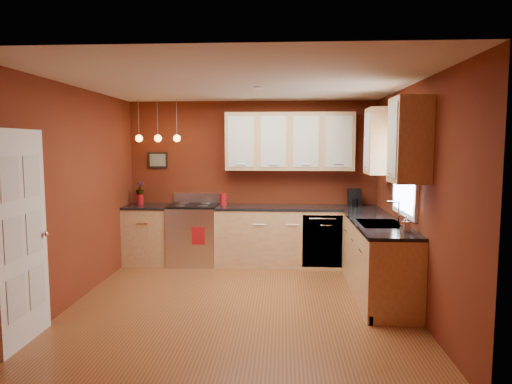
# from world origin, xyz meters

# --- Properties ---
(floor) EXTENTS (4.20, 4.20, 0.00)m
(floor) POSITION_xyz_m (0.00, 0.00, 0.00)
(floor) COLOR brown
(floor) RESTS_ON ground
(ceiling) EXTENTS (4.00, 4.20, 0.02)m
(ceiling) POSITION_xyz_m (0.00, 0.00, 2.60)
(ceiling) COLOR beige
(ceiling) RESTS_ON wall_back
(wall_back) EXTENTS (4.00, 0.02, 2.60)m
(wall_back) POSITION_xyz_m (0.00, 2.10, 1.30)
(wall_back) COLOR maroon
(wall_back) RESTS_ON floor
(wall_front) EXTENTS (4.00, 0.02, 2.60)m
(wall_front) POSITION_xyz_m (0.00, -2.10, 1.30)
(wall_front) COLOR maroon
(wall_front) RESTS_ON floor
(wall_left) EXTENTS (0.02, 4.20, 2.60)m
(wall_left) POSITION_xyz_m (-2.00, 0.00, 1.30)
(wall_left) COLOR maroon
(wall_left) RESTS_ON floor
(wall_right) EXTENTS (0.02, 4.20, 2.60)m
(wall_right) POSITION_xyz_m (2.00, 0.00, 1.30)
(wall_right) COLOR maroon
(wall_right) RESTS_ON floor
(base_cabinets_back_left) EXTENTS (0.70, 0.60, 0.90)m
(base_cabinets_back_left) POSITION_xyz_m (-1.65, 1.80, 0.45)
(base_cabinets_back_left) COLOR #DAB275
(base_cabinets_back_left) RESTS_ON floor
(base_cabinets_back_right) EXTENTS (2.54, 0.60, 0.90)m
(base_cabinets_back_right) POSITION_xyz_m (0.73, 1.80, 0.45)
(base_cabinets_back_right) COLOR #DAB275
(base_cabinets_back_right) RESTS_ON floor
(base_cabinets_right) EXTENTS (0.60, 2.10, 0.90)m
(base_cabinets_right) POSITION_xyz_m (1.70, 0.45, 0.45)
(base_cabinets_right) COLOR #DAB275
(base_cabinets_right) RESTS_ON floor
(counter_back_left) EXTENTS (0.70, 0.62, 0.04)m
(counter_back_left) POSITION_xyz_m (-1.65, 1.80, 0.92)
(counter_back_left) COLOR black
(counter_back_left) RESTS_ON base_cabinets_back_left
(counter_back_right) EXTENTS (2.54, 0.62, 0.04)m
(counter_back_right) POSITION_xyz_m (0.73, 1.80, 0.92)
(counter_back_right) COLOR black
(counter_back_right) RESTS_ON base_cabinets_back_right
(counter_right) EXTENTS (0.62, 2.10, 0.04)m
(counter_right) POSITION_xyz_m (1.70, 0.45, 0.92)
(counter_right) COLOR black
(counter_right) RESTS_ON base_cabinets_right
(gas_range) EXTENTS (0.76, 0.64, 1.11)m
(gas_range) POSITION_xyz_m (-0.92, 1.80, 0.48)
(gas_range) COLOR silver
(gas_range) RESTS_ON floor
(dishwasher_front) EXTENTS (0.60, 0.02, 0.80)m
(dishwasher_front) POSITION_xyz_m (1.10, 1.51, 0.45)
(dishwasher_front) COLOR silver
(dishwasher_front) RESTS_ON base_cabinets_back_right
(sink) EXTENTS (0.50, 0.70, 0.33)m
(sink) POSITION_xyz_m (1.70, 0.30, 0.92)
(sink) COLOR gray
(sink) RESTS_ON counter_right
(window) EXTENTS (0.06, 1.02, 1.22)m
(window) POSITION_xyz_m (1.97, 0.30, 1.69)
(window) COLOR white
(window) RESTS_ON wall_right
(door_left_wall) EXTENTS (0.12, 0.82, 2.05)m
(door_left_wall) POSITION_xyz_m (-1.97, -1.20, 1.03)
(door_left_wall) COLOR white
(door_left_wall) RESTS_ON floor
(upper_cabinets_back) EXTENTS (2.00, 0.35, 0.90)m
(upper_cabinets_back) POSITION_xyz_m (0.60, 1.93, 1.95)
(upper_cabinets_back) COLOR #DAB275
(upper_cabinets_back) RESTS_ON wall_back
(upper_cabinets_right) EXTENTS (0.35, 1.95, 0.90)m
(upper_cabinets_right) POSITION_xyz_m (1.82, 0.32, 1.95)
(upper_cabinets_right) COLOR #DAB275
(upper_cabinets_right) RESTS_ON wall_right
(wall_picture) EXTENTS (0.32, 0.03, 0.26)m
(wall_picture) POSITION_xyz_m (-1.55, 2.08, 1.65)
(wall_picture) COLOR black
(wall_picture) RESTS_ON wall_back
(pendant_lights) EXTENTS (0.71, 0.11, 0.66)m
(pendant_lights) POSITION_xyz_m (-1.45, 1.75, 2.01)
(pendant_lights) COLOR gray
(pendant_lights) RESTS_ON ceiling
(red_canister) EXTENTS (0.12, 0.12, 0.18)m
(red_canister) POSITION_xyz_m (-0.45, 1.91, 1.03)
(red_canister) COLOR #A01117
(red_canister) RESTS_ON counter_back_right
(red_vase) EXTENTS (0.10, 0.10, 0.16)m
(red_vase) POSITION_xyz_m (-1.79, 1.86, 1.02)
(red_vase) COLOR #A01117
(red_vase) RESTS_ON counter_back_left
(flowers) EXTENTS (0.15, 0.15, 0.24)m
(flowers) POSITION_xyz_m (-1.79, 1.86, 1.20)
(flowers) COLOR #A01117
(flowers) RESTS_ON red_vase
(coffee_maker) EXTENTS (0.21, 0.20, 0.27)m
(coffee_maker) POSITION_xyz_m (1.63, 1.89, 1.07)
(coffee_maker) COLOR black
(coffee_maker) RESTS_ON counter_back_right
(soap_pump) EXTENTS (0.11, 0.11, 0.19)m
(soap_pump) POSITION_xyz_m (1.85, -0.25, 1.03)
(soap_pump) COLOR silver
(soap_pump) RESTS_ON counter_right
(dish_towel) EXTENTS (0.20, 0.01, 0.27)m
(dish_towel) POSITION_xyz_m (-0.78, 1.47, 0.52)
(dish_towel) COLOR #A01117
(dish_towel) RESTS_ON gas_range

